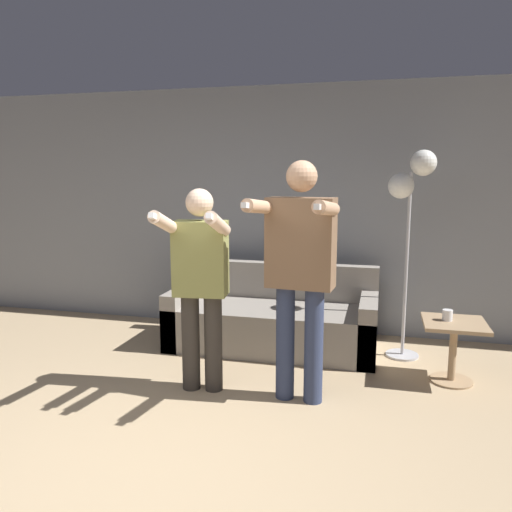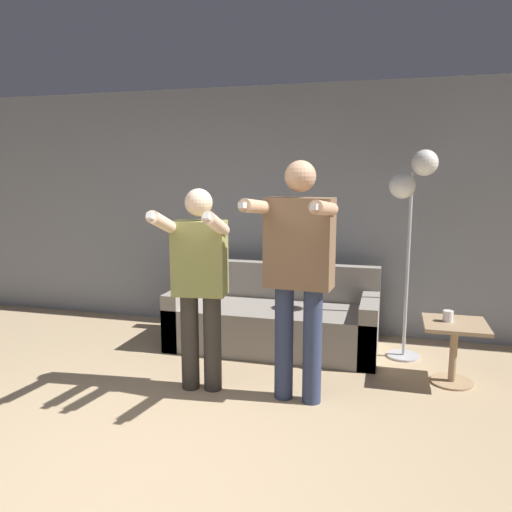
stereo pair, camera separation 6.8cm
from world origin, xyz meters
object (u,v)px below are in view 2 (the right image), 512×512
Objects in this scene: cup at (448,316)px; floor_lamp at (412,193)px; person_left at (199,277)px; side_table at (454,339)px; person_right at (298,264)px; cat at (298,255)px; couch at (274,321)px.

floor_lamp is at bearing 122.17° from cup.
side_table is at bearing 12.10° from person_left.
person_right is at bearing -148.79° from cup.
cup is (1.11, 0.67, -0.49)m from person_right.
person_left is 1.53m from cat.
side_table is (0.36, -0.51, -1.16)m from floor_lamp.
couch is 1.26× the size of person_left.
couch is at bearing -178.64° from floor_lamp.
person_right is 3.51× the size of cat.
person_right is 20.03× the size of cup.
couch is 0.71m from cat.
person_left is at bearing -161.31° from side_table.
floor_lamp is 21.32× the size of cup.
person_right is at bearing -68.89° from couch.
cat is at bearing 105.54° from person_right.
cat is at bearing 150.65° from cup.
couch is 1.05× the size of floor_lamp.
floor_lamp is 1.13m from cup.
cat is 1.29m from floor_lamp.
couch reaches higher than side_table.
person_left is 3.11× the size of side_table.
person_left reaches higher than cat.
floor_lamp is 3.73× the size of side_table.
cup is (1.87, 0.68, -0.36)m from person_left.
person_right is 1.39m from cup.
cup is (0.30, -0.48, -0.97)m from floor_lamp.
couch is at bearing 163.39° from side_table.
person_left reaches higher than cup.
cat is 1.00× the size of side_table.
person_left is 3.11× the size of cat.
side_table is 0.19m from cup.
couch is 1.77m from floor_lamp.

